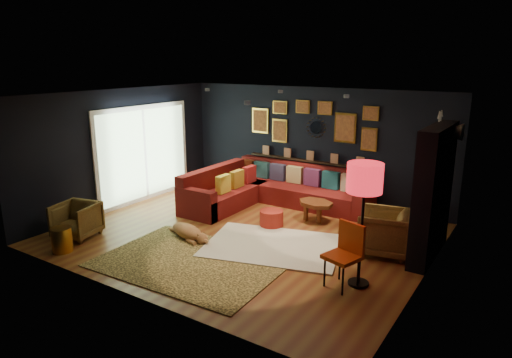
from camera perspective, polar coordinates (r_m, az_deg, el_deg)
The scene contains 20 objects.
floor at distance 8.67m, azimuth -1.35°, elevation -6.95°, with size 6.50×6.50×0.00m, color brown.
room_walls at distance 8.21m, azimuth -1.41°, elevation 3.43°, with size 6.50×6.50×6.50m.
sectional at distance 10.31m, azimuth 1.49°, elevation -1.46°, with size 3.41×2.69×0.86m.
ledge at distance 10.62m, azimuth 6.80°, elevation 2.25°, with size 3.20×0.12×0.04m, color black.
gallery_wall at distance 10.50m, azimuth 6.98°, elevation 7.02°, with size 3.15×0.04×1.02m.
sunburst_mirror at distance 10.47m, azimuth 7.53°, elevation 6.39°, with size 0.47×0.16×0.47m.
fireplace at distance 7.98m, azimuth 21.17°, elevation -2.15°, with size 0.31×1.60×2.20m.
deer_head at distance 8.24m, azimuth 22.90°, elevation 5.55°, with size 0.50×0.28×0.45m.
sliding_door at distance 10.82m, azimuth -13.77°, elevation 3.14°, with size 0.06×2.80×2.20m.
ceiling_spots at distance 8.74m, azimuth 1.56°, elevation 10.53°, with size 3.30×2.50×0.06m.
shag_rug at distance 8.14m, azimuth 2.12°, elevation -8.32°, with size 2.32×1.69×0.03m, color white.
leopard_rug at distance 7.63m, azimuth -8.05°, elevation -10.17°, with size 2.93×2.10×0.02m, color #D8B45F.
coffee_table at distance 9.33m, azimuth 7.46°, elevation -3.26°, with size 0.87×0.72×0.38m.
pouf at distance 8.99m, azimuth 1.95°, elevation -4.88°, with size 0.46×0.46×0.30m, color maroon.
armchair_left at distance 9.06m, azimuth -21.55°, elevation -4.62°, with size 0.70×0.66×0.72m, color #A98039.
armchair_right at distance 8.02m, azimuth 15.78°, elevation -6.15°, with size 0.82×0.76×0.84m, color #A98039.
gold_stool at distance 8.54m, azimuth -23.10°, elevation -6.99°, with size 0.34×0.34×0.43m, color gold.
orange_chair at distance 6.74m, azimuth 11.19°, elevation -8.67°, with size 0.56×0.56×0.95m.
floor_lamp at distance 6.49m, azimuth 13.42°, elevation -0.46°, with size 0.50×0.50×1.83m.
dog at distance 8.53m, azimuth -8.63°, elevation -6.14°, with size 1.09×0.54×0.34m, color #B77B4C, non-canonical shape.
Camera 1 is at (4.55, -6.64, 3.22)m, focal length 32.00 mm.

